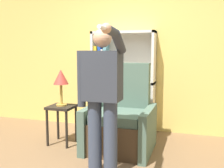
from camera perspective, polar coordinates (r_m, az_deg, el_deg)
wall_back at (r=4.46m, az=4.47°, el=7.92°), size 8.00×0.06×2.80m
bookcase at (r=4.40m, az=1.00°, el=0.07°), size 1.05×0.28×1.66m
armchair at (r=3.63m, az=1.96°, el=-8.42°), size 0.88×0.83×1.17m
person_standing at (r=2.77m, az=-2.21°, el=-2.24°), size 0.54×0.78×1.58m
side_table at (r=3.87m, az=-10.88°, el=-6.42°), size 0.36×0.36×0.56m
table_lamp at (r=3.78m, az=-11.07°, el=1.07°), size 0.22×0.22×0.52m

